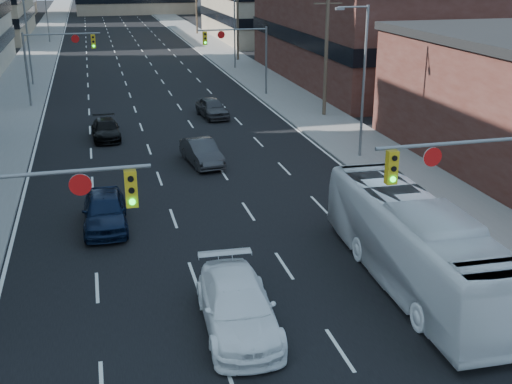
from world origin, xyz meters
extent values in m
cube|color=black|center=(0.00, 130.00, 0.01)|extent=(18.00, 300.00, 0.02)
cube|color=slate|center=(-11.50, 130.00, 0.07)|extent=(5.00, 300.00, 0.15)
cube|color=slate|center=(11.50, 130.00, 0.07)|extent=(5.00, 300.00, 0.15)
cube|color=#472119|center=(24.00, 50.00, 4.50)|extent=(20.00, 30.00, 9.00)
cylinder|color=slate|center=(-6.75, 8.00, 5.80)|extent=(6.50, 0.12, 0.12)
cube|color=gold|center=(-4.10, 8.00, 5.15)|extent=(0.35, 0.28, 1.10)
cylinder|color=black|center=(-4.10, 7.84, 5.50)|extent=(0.18, 0.06, 0.18)
cylinder|color=black|center=(-4.10, 7.84, 5.15)|extent=(0.18, 0.06, 0.18)
cylinder|color=#0CE526|center=(-4.10, 7.84, 4.80)|extent=(0.18, 0.06, 0.18)
cylinder|color=white|center=(-5.50, 7.97, 5.40)|extent=(0.64, 0.06, 0.64)
cylinder|color=slate|center=(6.75, 8.00, 5.80)|extent=(6.50, 0.12, 0.12)
cube|color=gold|center=(4.10, 8.00, 5.15)|extent=(0.35, 0.28, 1.10)
cylinder|color=black|center=(4.10, 7.84, 5.50)|extent=(0.18, 0.06, 0.18)
cylinder|color=black|center=(4.10, 7.84, 5.15)|extent=(0.18, 0.06, 0.18)
cylinder|color=#0CE526|center=(4.10, 7.84, 4.80)|extent=(0.18, 0.06, 0.18)
cylinder|color=white|center=(5.50, 7.97, 5.40)|extent=(0.64, 0.06, 0.64)
cylinder|color=slate|center=(-10.00, 45.00, 3.00)|extent=(0.18, 0.18, 6.00)
cylinder|color=slate|center=(-7.00, 45.00, 5.80)|extent=(6.00, 0.12, 0.12)
cube|color=gold|center=(-4.60, 45.00, 5.15)|extent=(0.35, 0.28, 1.10)
cylinder|color=black|center=(-4.60, 44.84, 5.50)|extent=(0.18, 0.06, 0.18)
cylinder|color=black|center=(-4.60, 44.84, 5.15)|extent=(0.18, 0.06, 0.18)
cylinder|color=#0CE526|center=(-4.60, 44.84, 4.80)|extent=(0.18, 0.06, 0.18)
cylinder|color=white|center=(-6.00, 44.97, 5.40)|extent=(0.64, 0.06, 0.64)
cylinder|color=slate|center=(10.00, 45.00, 3.00)|extent=(0.18, 0.18, 6.00)
cylinder|color=slate|center=(7.00, 45.00, 5.80)|extent=(6.00, 0.12, 0.12)
cube|color=gold|center=(4.60, 45.00, 5.15)|extent=(0.35, 0.28, 1.10)
cylinder|color=black|center=(4.60, 44.84, 5.50)|extent=(0.18, 0.06, 0.18)
cylinder|color=black|center=(4.60, 44.84, 5.15)|extent=(0.18, 0.06, 0.18)
cylinder|color=#0CE526|center=(4.60, 44.84, 4.80)|extent=(0.18, 0.06, 0.18)
cylinder|color=white|center=(6.00, 44.97, 5.40)|extent=(0.64, 0.06, 0.64)
cylinder|color=#4C3D2D|center=(12.20, 36.00, 5.50)|extent=(0.28, 0.28, 11.00)
cube|color=#4C3D2D|center=(12.20, 36.00, 8.40)|extent=(2.20, 0.10, 0.10)
cylinder|color=#4C3D2D|center=(12.20, 66.00, 5.50)|extent=(0.28, 0.28, 11.00)
cylinder|color=slate|center=(-10.50, 55.00, 4.50)|extent=(0.16, 0.16, 9.00)
cylinder|color=slate|center=(-10.50, 90.00, 4.50)|extent=(0.16, 0.16, 9.00)
cylinder|color=slate|center=(10.50, 25.00, 4.50)|extent=(0.16, 0.16, 9.00)
cylinder|color=slate|center=(9.60, 25.00, 8.90)|extent=(1.80, 0.10, 0.10)
cube|color=slate|center=(8.80, 25.00, 8.82)|extent=(0.50, 0.22, 0.14)
cylinder|color=slate|center=(10.50, 60.00, 4.50)|extent=(0.16, 0.16, 9.00)
imported|color=white|center=(-0.97, 8.03, 0.81)|extent=(2.55, 5.72, 1.63)
imported|color=white|center=(6.00, 9.45, 1.62)|extent=(3.05, 11.71, 3.24)
imported|color=black|center=(-4.88, 17.76, 0.81)|extent=(2.01, 4.81, 1.63)
imported|color=#2D2D2F|center=(0.95, 26.10, 0.73)|extent=(2.11, 4.58, 1.46)
imported|color=black|center=(-4.34, 33.38, 0.64)|extent=(1.91, 4.47, 1.28)
imported|color=#353538|center=(3.78, 37.82, 0.75)|extent=(2.24, 4.55, 1.49)
camera|label=1|loc=(-4.91, -9.80, 11.37)|focal=45.00mm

